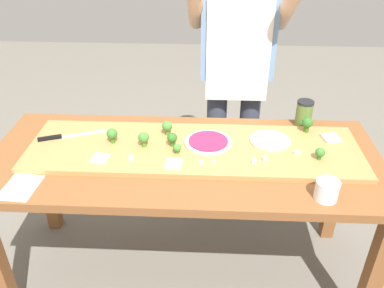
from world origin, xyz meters
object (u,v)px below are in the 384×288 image
(cheese_crumble_c, at_px, (254,161))
(cheese_crumble_e, at_px, (297,153))
(pizza_slice_near_right, at_px, (174,164))
(broccoli_floret_front_mid, at_px, (172,138))
(flour_cup, at_px, (327,191))
(pizza_whole_white_garlic, at_px, (270,140))
(broccoli_floret_back_right, at_px, (320,153))
(prep_table, at_px, (185,173))
(recipe_note, at_px, (20,187))
(cook_center, at_px, (237,58))
(pizza_slice_near_left, at_px, (331,138))
(broccoli_floret_center_left, at_px, (177,148))
(pizza_whole_beet_magenta, at_px, (208,142))
(pizza_slice_far_left, at_px, (100,159))
(cheese_crumble_d, at_px, (265,159))
(broccoli_floret_front_right, at_px, (144,138))
(broccoli_floret_back_left, at_px, (307,123))
(cheese_crumble_b, at_px, (214,162))
(cheese_crumble_a, at_px, (130,158))
(broccoli_floret_front_left, at_px, (167,127))
(sauce_jar, at_px, (304,114))
(broccoli_floret_center_right, at_px, (112,134))
(chefs_knife, at_px, (63,136))
(cheese_crumble_f, at_px, (201,162))

(cheese_crumble_c, bearing_deg, cheese_crumble_e, 20.97)
(pizza_slice_near_right, relative_size, broccoli_floret_front_mid, 1.08)
(pizza_slice_near_right, height_order, cheese_crumble_e, cheese_crumble_e)
(cheese_crumble_c, xyz_separation_m, flour_cup, (0.26, -0.20, 0.00))
(pizza_whole_white_garlic, distance_m, broccoli_floret_back_right, 0.24)
(flour_cup, bearing_deg, prep_table, 153.96)
(recipe_note, xyz_separation_m, cook_center, (0.91, 0.91, 0.24))
(pizza_slice_near_left, xyz_separation_m, broccoli_floret_center_left, (-0.72, -0.16, 0.02))
(pizza_whole_beet_magenta, bearing_deg, cheese_crumble_e, -11.15)
(pizza_slice_far_left, bearing_deg, pizza_slice_near_right, -4.62)
(cheese_crumble_d, bearing_deg, flour_cup, -45.53)
(prep_table, relative_size, recipe_note, 10.38)
(broccoli_floret_front_right, bearing_deg, broccoli_floret_back_right, -5.04)
(pizza_slice_near_left, bearing_deg, broccoli_floret_front_mid, -172.70)
(cheese_crumble_d, relative_size, flour_cup, 0.19)
(prep_table, height_order, broccoli_floret_back_left, broccoli_floret_back_left)
(broccoli_floret_front_right, distance_m, cheese_crumble_b, 0.35)
(pizza_whole_beet_magenta, xyz_separation_m, recipe_note, (-0.76, -0.34, -0.03))
(pizza_whole_white_garlic, xyz_separation_m, cheese_crumble_e, (0.11, -0.11, 0.00))
(pizza_slice_far_left, bearing_deg, flour_cup, -11.53)
(cheese_crumble_a, bearing_deg, broccoli_floret_center_left, 18.47)
(broccoli_floret_front_right, relative_size, broccoli_floret_front_mid, 1.11)
(pizza_slice_near_left, relative_size, broccoli_floret_center_left, 1.62)
(broccoli_floret_front_mid, height_order, broccoli_floret_front_left, broccoli_floret_front_left)
(broccoli_floret_center_left, bearing_deg, broccoli_floret_front_mid, 113.61)
(pizza_slice_near_left, xyz_separation_m, sauce_jar, (-0.10, 0.17, 0.04))
(sauce_jar, xyz_separation_m, cook_center, (-0.34, 0.33, 0.17))
(broccoli_floret_center_left, bearing_deg, pizza_slice_near_right, -94.61)
(broccoli_floret_front_left, xyz_separation_m, cheese_crumble_a, (-0.14, -0.23, -0.03))
(pizza_whole_beet_magenta, bearing_deg, broccoli_floret_center_right, -178.17)
(recipe_note, relative_size, cook_center, 0.10)
(chefs_knife, xyz_separation_m, broccoli_floret_front_mid, (0.53, -0.05, 0.03))
(broccoli_floret_front_mid, xyz_separation_m, cheese_crumble_d, (0.41, -0.10, -0.03))
(pizza_slice_far_left, height_order, broccoli_floret_front_mid, broccoli_floret_front_mid)
(broccoli_floret_back_left, bearing_deg, broccoli_floret_front_right, -167.39)
(pizza_slice_far_left, bearing_deg, cook_center, 49.43)
(broccoli_floret_front_right, relative_size, cheese_crumble_c, 4.10)
(pizza_whole_beet_magenta, relative_size, broccoli_floret_back_right, 3.97)
(pizza_slice_near_left, distance_m, cheese_crumble_f, 0.66)
(prep_table, bearing_deg, cheese_crumble_f, -50.94)
(flour_cup, relative_size, cook_center, 0.06)
(cheese_crumble_d, xyz_separation_m, flour_cup, (0.22, -0.22, 0.00))
(pizza_slice_far_left, relative_size, broccoli_floret_back_right, 1.26)
(pizza_slice_near_right, relative_size, broccoli_floret_center_right, 0.99)
(broccoli_floret_front_right, distance_m, broccoli_floret_front_mid, 0.13)
(pizza_slice_near_right, distance_m, broccoli_floret_center_right, 0.35)
(flour_cup, distance_m, recipe_note, 1.22)
(pizza_slice_far_left, height_order, broccoli_floret_back_left, broccoli_floret_back_left)
(pizza_slice_near_right, bearing_deg, pizza_whole_white_garlic, 26.34)
(pizza_slice_near_right, height_order, broccoli_floret_front_right, broccoli_floret_front_right)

